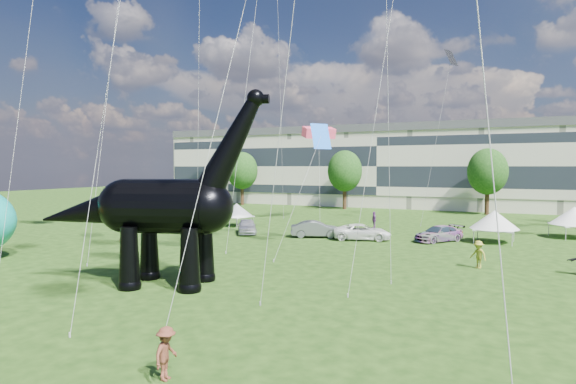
% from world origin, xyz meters
% --- Properties ---
extents(ground, '(220.00, 220.00, 0.00)m').
position_xyz_m(ground, '(0.00, 0.00, 0.00)').
color(ground, '#16330C').
rests_on(ground, ground).
extents(terrace_row, '(78.00, 11.00, 12.00)m').
position_xyz_m(terrace_row, '(-8.00, 62.00, 6.00)').
color(terrace_row, beige).
rests_on(terrace_row, ground).
extents(tree_far_left, '(5.20, 5.20, 9.44)m').
position_xyz_m(tree_far_left, '(-30.00, 53.00, 6.29)').
color(tree_far_left, '#382314').
rests_on(tree_far_left, ground).
extents(tree_mid_left, '(5.20, 5.20, 9.44)m').
position_xyz_m(tree_mid_left, '(-12.00, 53.00, 6.29)').
color(tree_mid_left, '#382314').
rests_on(tree_mid_left, ground).
extents(tree_mid_right, '(5.20, 5.20, 9.44)m').
position_xyz_m(tree_mid_right, '(8.00, 53.00, 6.29)').
color(tree_mid_right, '#382314').
rests_on(tree_mid_right, ground).
extents(dinosaur_sculpture, '(13.20, 5.66, 10.85)m').
position_xyz_m(dinosaur_sculpture, '(-6.24, 3.98, 4.10)').
color(dinosaur_sculpture, black).
rests_on(dinosaur_sculpture, ground).
extents(car_silver, '(3.73, 4.56, 1.46)m').
position_xyz_m(car_silver, '(-11.87, 23.30, 0.73)').
color(car_silver, silver).
rests_on(car_silver, ground).
extents(car_grey, '(4.81, 3.25, 1.50)m').
position_xyz_m(car_grey, '(-5.00, 23.94, 0.75)').
color(car_grey, slate).
rests_on(car_grey, ground).
extents(car_white, '(5.46, 3.61, 1.39)m').
position_xyz_m(car_white, '(-0.75, 24.26, 0.70)').
color(car_white, white).
rests_on(car_white, ground).
extents(car_dark, '(4.30, 4.89, 1.36)m').
position_xyz_m(car_dark, '(5.47, 26.14, 0.68)').
color(car_dark, '#595960').
rests_on(car_dark, ground).
extents(gazebo_near, '(4.11, 4.11, 2.76)m').
position_xyz_m(gazebo_near, '(9.80, 27.51, 1.94)').
color(gazebo_near, silver).
rests_on(gazebo_near, ground).
extents(gazebo_far, '(5.33, 5.33, 2.84)m').
position_xyz_m(gazebo_far, '(16.23, 33.50, 2.00)').
color(gazebo_far, white).
rests_on(gazebo_far, ground).
extents(gazebo_left, '(4.25, 4.25, 2.47)m').
position_xyz_m(gazebo_left, '(-15.88, 28.01, 1.74)').
color(gazebo_left, white).
rests_on(gazebo_left, ground).
extents(visitors, '(43.81, 38.75, 1.89)m').
position_xyz_m(visitors, '(-0.47, 14.59, 0.87)').
color(visitors, brown).
rests_on(visitors, ground).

